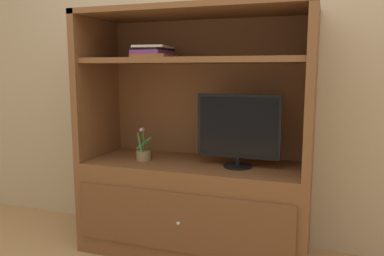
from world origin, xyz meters
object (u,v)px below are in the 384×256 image
object	(u,v)px
media_console	(195,179)
magazine_stack	(154,52)
potted_plant	(143,154)
tv_monitor	(238,129)

from	to	relation	value
media_console	magazine_stack	distance (m)	0.93
potted_plant	media_console	bearing A→B (deg)	9.31
tv_monitor	magazine_stack	bearing A→B (deg)	177.59
potted_plant	tv_monitor	bearing A→B (deg)	1.96
tv_monitor	potted_plant	bearing A→B (deg)	-178.04
media_console	tv_monitor	world-z (taller)	media_console
magazine_stack	media_console	bearing A→B (deg)	2.15
media_console	potted_plant	size ratio (longest dim) A/B	7.10
media_console	tv_monitor	bearing A→B (deg)	-6.68
tv_monitor	potted_plant	distance (m)	0.71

